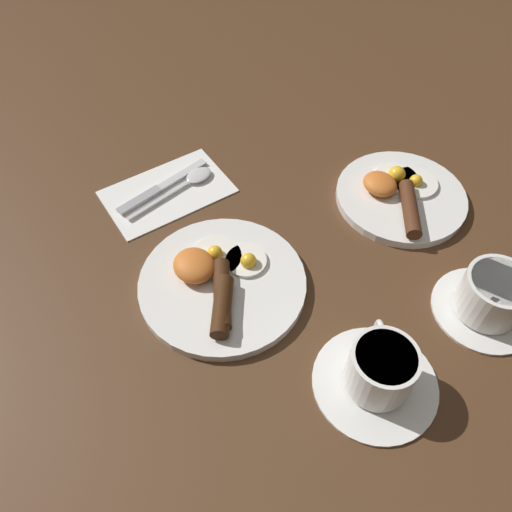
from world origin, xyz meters
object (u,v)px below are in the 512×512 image
at_px(breakfast_plate_far, 400,194).
at_px(knife, 158,189).
at_px(breakfast_plate_near, 220,282).
at_px(teacup_far, 492,297).
at_px(spoon, 191,180).
at_px(teacup_near, 379,372).

distance_m(breakfast_plate_far, knife, 0.42).
bearing_deg(breakfast_plate_near, teacup_far, 47.40).
bearing_deg(teacup_far, spoon, -157.12).
bearing_deg(breakfast_plate_near, teacup_near, 17.05).
height_order(breakfast_plate_near, teacup_far, teacup_far).
height_order(breakfast_plate_far, knife, breakfast_plate_far).
distance_m(breakfast_plate_near, teacup_far, 0.39).
bearing_deg(teacup_near, spoon, 179.24).
relative_size(breakfast_plate_near, breakfast_plate_far, 1.13).
xyz_separation_m(knife, spoon, (0.02, 0.06, 0.00)).
bearing_deg(breakfast_plate_far, spoon, -132.65).
xyz_separation_m(teacup_far, knife, (-0.50, -0.26, -0.03)).
bearing_deg(spoon, teacup_near, -97.99).
bearing_deg(knife, teacup_far, -69.79).
bearing_deg(teacup_near, teacup_far, 86.50).
bearing_deg(knife, breakfast_plate_far, -46.44).
height_order(breakfast_plate_near, teacup_near, teacup_near).
xyz_separation_m(breakfast_plate_near, breakfast_plate_far, (0.03, 0.35, -0.00)).
height_order(knife, spoon, spoon).
bearing_deg(breakfast_plate_far, teacup_near, -51.53).
distance_m(teacup_near, teacup_far, 0.21).
bearing_deg(breakfast_plate_near, knife, 173.61).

